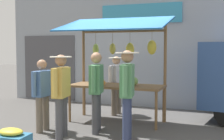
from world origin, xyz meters
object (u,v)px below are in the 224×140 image
at_px(vendor_with_sunhat, 116,81).
at_px(shopper_with_shopping_bag, 127,87).
at_px(market_stall, 118,57).
at_px(shopper_in_striped_shirt, 96,86).
at_px(shopper_with_ponytail, 61,89).
at_px(shopper_in_grey_tee, 42,91).

distance_m(vendor_with_sunhat, shopper_with_shopping_bag, 2.34).
relative_size(vendor_with_sunhat, shopper_with_shopping_bag, 0.90).
distance_m(market_stall, shopper_with_shopping_bag, 1.64).
bearing_deg(shopper_in_striped_shirt, shopper_with_shopping_bag, -126.77).
xyz_separation_m(vendor_with_sunhat, shopper_with_ponytail, (0.24, 2.38, 0.06)).
xyz_separation_m(shopper_with_shopping_bag, shopper_in_grey_tee, (1.87, -0.02, -0.16)).
relative_size(shopper_with_shopping_bag, shopper_in_striped_shirt, 1.03).
relative_size(shopper_with_shopping_bag, shopper_in_grey_tee, 1.13).
relative_size(market_stall, shopper_with_ponytail, 1.55).
xyz_separation_m(shopper_with_ponytail, shopper_with_shopping_bag, (-1.25, -0.27, 0.06)).
height_order(market_stall, shopper_with_ponytail, market_stall).
xyz_separation_m(shopper_in_grey_tee, shopper_in_striped_shirt, (-1.09, -0.32, 0.11)).
distance_m(vendor_with_sunhat, shopper_in_grey_tee, 2.26).
bearing_deg(shopper_with_shopping_bag, market_stall, 15.04).
bearing_deg(vendor_with_sunhat, shopper_with_shopping_bag, 32.01).
distance_m(market_stall, shopper_with_ponytail, 1.84).
bearing_deg(shopper_with_ponytail, shopper_in_striped_shirt, -48.18).
xyz_separation_m(market_stall, vendor_with_sunhat, (0.31, -0.72, -0.65)).
relative_size(vendor_with_sunhat, shopper_in_grey_tee, 1.01).
xyz_separation_m(market_stall, shopper_with_ponytail, (0.56, 1.66, -0.58)).
bearing_deg(market_stall, shopper_with_shopping_bag, 116.46).
xyz_separation_m(shopper_with_ponytail, shopper_in_striped_shirt, (-0.47, -0.60, 0.01)).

